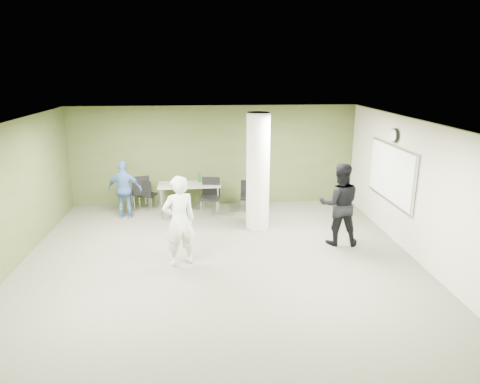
{
  "coord_description": "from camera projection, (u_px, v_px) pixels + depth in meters",
  "views": [
    {
      "loc": [
        -0.23,
        -7.88,
        3.77
      ],
      "look_at": [
        0.49,
        1.0,
        1.19
      ],
      "focal_mm": 32.0,
      "sensor_mm": 36.0,
      "label": 1
    }
  ],
  "objects": [
    {
      "name": "floor",
      "position": [
        220.0,
        263.0,
        8.61
      ],
      "size": [
        8.0,
        8.0,
        0.0
      ],
      "primitive_type": "plane",
      "color": "#5A5847",
      "rests_on": "ground"
    },
    {
      "name": "ceiling",
      "position": [
        218.0,
        123.0,
        7.83
      ],
      "size": [
        8.0,
        8.0,
        0.0
      ],
      "primitive_type": "plane",
      "rotation": [
        3.14,
        0.0,
        0.0
      ],
      "color": "white",
      "rests_on": "wall_back"
    },
    {
      "name": "wall_back",
      "position": [
        214.0,
        156.0,
        12.05
      ],
      "size": [
        8.0,
        2.8,
        0.02
      ],
      "primitive_type": "cube",
      "rotation": [
        1.57,
        0.0,
        0.0
      ],
      "color": "#444C23",
      "rests_on": "floor"
    },
    {
      "name": "wall_left",
      "position": [
        3.0,
        202.0,
        7.91
      ],
      "size": [
        0.02,
        8.0,
        2.8
      ],
      "primitive_type": "cube",
      "color": "#444C23",
      "rests_on": "floor"
    },
    {
      "name": "wall_right_cream",
      "position": [
        419.0,
        192.0,
        8.53
      ],
      "size": [
        0.02,
        8.0,
        2.8
      ],
      "primitive_type": "cube",
      "color": "beige",
      "rests_on": "floor"
    },
    {
      "name": "column",
      "position": [
        258.0,
        172.0,
        10.21
      ],
      "size": [
        0.56,
        0.56,
        2.8
      ],
      "primitive_type": "cylinder",
      "color": "silver",
      "rests_on": "floor"
    },
    {
      "name": "whiteboard",
      "position": [
        391.0,
        173.0,
        9.64
      ],
      "size": [
        0.05,
        2.3,
        1.3
      ],
      "color": "silver",
      "rests_on": "wall_right_cream"
    },
    {
      "name": "wall_clock",
      "position": [
        395.0,
        135.0,
        9.41
      ],
      "size": [
        0.06,
        0.32,
        0.32
      ],
      "color": "black",
      "rests_on": "wall_right_cream"
    },
    {
      "name": "folding_table",
      "position": [
        190.0,
        186.0,
        11.5
      ],
      "size": [
        1.68,
        0.77,
        1.04
      ],
      "rotation": [
        0.0,
        0.0,
        0.03
      ],
      "color": "gray",
      "rests_on": "floor"
    },
    {
      "name": "wastebasket",
      "position": [
        167.0,
        214.0,
        11.09
      ],
      "size": [
        0.24,
        0.24,
        0.28
      ],
      "primitive_type": "cylinder",
      "color": "#4C4C4C",
      "rests_on": "floor"
    },
    {
      "name": "chair_back_left",
      "position": [
        140.0,
        190.0,
        11.7
      ],
      "size": [
        0.61,
        0.61,
        0.98
      ],
      "rotation": [
        0.0,
        0.0,
        3.45
      ],
      "color": "black",
      "rests_on": "floor"
    },
    {
      "name": "chair_back_right",
      "position": [
        146.0,
        193.0,
        11.71
      ],
      "size": [
        0.53,
        0.53,
        0.84
      ],
      "rotation": [
        0.0,
        0.0,
        2.83
      ],
      "color": "black",
      "rests_on": "floor"
    },
    {
      "name": "chair_table_left",
      "position": [
        210.0,
        193.0,
        11.32
      ],
      "size": [
        0.57,
        0.57,
        1.0
      ],
      "rotation": [
        0.0,
        0.0,
        -0.16
      ],
      "color": "black",
      "rests_on": "floor"
    },
    {
      "name": "chair_table_right",
      "position": [
        248.0,
        194.0,
        11.62
      ],
      "size": [
        0.46,
        0.46,
        0.85
      ],
      "rotation": [
        0.0,
        0.0,
        -0.09
      ],
      "color": "black",
      "rests_on": "floor"
    },
    {
      "name": "woman_white",
      "position": [
        179.0,
        221.0,
        8.32
      ],
      "size": [
        0.78,
        0.66,
        1.82
      ],
      "primitive_type": "imported",
      "rotation": [
        0.0,
        0.0,
        3.54
      ],
      "color": "silver",
      "rests_on": "floor"
    },
    {
      "name": "man_black",
      "position": [
        339.0,
        204.0,
        9.33
      ],
      "size": [
        0.97,
        0.8,
        1.83
      ],
      "primitive_type": "imported",
      "rotation": [
        0.0,
        0.0,
        3.01
      ],
      "color": "black",
      "rests_on": "floor"
    },
    {
      "name": "man_blue",
      "position": [
        125.0,
        190.0,
        11.03
      ],
      "size": [
        0.92,
        0.44,
        1.52
      ],
      "primitive_type": "imported",
      "rotation": [
        0.0,
        0.0,
        3.07
      ],
      "color": "#40659F",
      "rests_on": "floor"
    }
  ]
}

